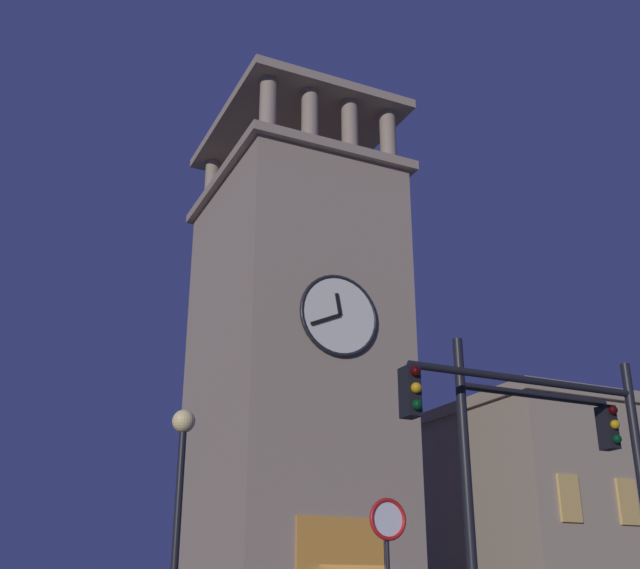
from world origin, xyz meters
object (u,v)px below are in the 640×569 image
object	(u,v)px
clocktower	(293,382)
street_lamp	(180,487)
no_horn_sign	(388,536)
traffic_signal_near	(519,467)
traffic_signal_mid	(566,459)
adjacent_wing_building	(631,520)

from	to	relation	value
clocktower	street_lamp	xyz separation A→B (m)	(8.27, 14.12, -6.18)
no_horn_sign	traffic_signal_near	bearing A→B (deg)	101.25
traffic_signal_mid	adjacent_wing_building	bearing A→B (deg)	-137.60
street_lamp	no_horn_sign	xyz separation A→B (m)	(-3.68, 1.21, -0.83)
clocktower	no_horn_sign	world-z (taller)	clocktower
traffic_signal_near	street_lamp	world-z (taller)	traffic_signal_near
clocktower	street_lamp	bearing A→B (deg)	59.64
traffic_signal_mid	street_lamp	xyz separation A→B (m)	(4.84, -4.86, -0.15)
traffic_signal_mid	no_horn_sign	xyz separation A→B (m)	(1.15, -3.65, -0.98)
adjacent_wing_building	street_lamp	world-z (taller)	adjacent_wing_building
adjacent_wing_building	traffic_signal_near	world-z (taller)	adjacent_wing_building
adjacent_wing_building	traffic_signal_near	bearing A→B (deg)	40.95
no_horn_sign	street_lamp	bearing A→B (deg)	-18.23
traffic_signal_near	clocktower	bearing A→B (deg)	-102.08
clocktower	traffic_signal_mid	size ratio (longest dim) A/B	4.46
clocktower	traffic_signal_near	distance (m)	19.89
traffic_signal_near	traffic_signal_mid	world-z (taller)	traffic_signal_near
traffic_signal_near	traffic_signal_mid	bearing A→B (deg)	137.14
adjacent_wing_building	traffic_signal_near	distance (m)	28.24
traffic_signal_mid	street_lamp	distance (m)	6.86
adjacent_wing_building	traffic_signal_near	xyz separation A→B (m)	(21.30, 18.49, -1.41)
traffic_signal_near	no_horn_sign	bearing A→B (deg)	-78.75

